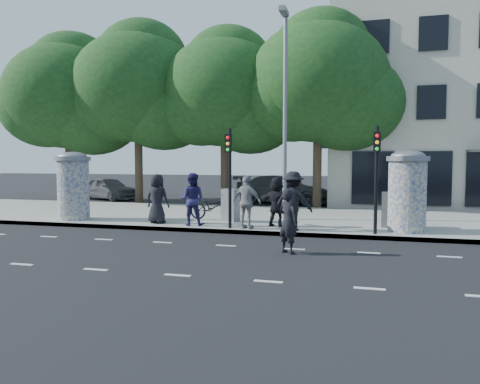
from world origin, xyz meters
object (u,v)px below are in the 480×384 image
(traffic_pole_near, at_px, (229,167))
(car_right, at_px, (283,189))
(man_road, at_px, (288,221))
(ad_column_right, at_px, (407,189))
(traffic_pole_far, at_px, (376,168))
(bicycle, at_px, (213,207))
(ped_d, at_px, (293,201))
(street_lamp, at_px, (285,100))
(cabinet_right, at_px, (391,210))
(cabinet_left, at_px, (230,205))
(ped_f, at_px, (277,202))
(ped_c, at_px, (192,199))
(ped_e, at_px, (247,202))
(ped_a, at_px, (157,199))
(car_left, at_px, (108,188))
(ad_column_left, at_px, (73,184))

(traffic_pole_near, xyz_separation_m, car_right, (-0.09, 11.03, -1.44))
(man_road, bearing_deg, ad_column_right, -95.86)
(traffic_pole_far, relative_size, bicycle, 1.72)
(man_road, bearing_deg, ped_d, -49.40)
(street_lamp, xyz_separation_m, cabinet_right, (3.94, -1.14, -4.03))
(street_lamp, xyz_separation_m, cabinet_left, (-1.86, -1.14, -4.02))
(ped_d, distance_m, man_road, 3.10)
(ad_column_right, distance_m, car_right, 11.74)
(car_right, bearing_deg, ped_d, -159.88)
(ped_f, bearing_deg, ped_c, 35.13)
(street_lamp, bearing_deg, traffic_pole_near, -116.23)
(man_road, height_order, car_right, man_road)
(street_lamp, xyz_separation_m, ped_c, (-2.89, -2.51, -3.71))
(ped_d, height_order, ped_e, ped_d)
(ped_e, height_order, ped_f, ped_e)
(man_road, relative_size, cabinet_left, 1.39)
(ped_e, bearing_deg, ped_a, 8.03)
(ad_column_right, height_order, bicycle, ad_column_right)
(ped_e, height_order, cabinet_left, ped_e)
(ad_column_right, bearing_deg, ped_c, -175.50)
(ad_column_right, xyz_separation_m, car_right, (-5.89, 10.12, -0.74))
(bicycle, xyz_separation_m, cabinet_right, (6.57, -0.23, 0.09))
(ad_column_right, distance_m, ped_a, 8.76)
(car_left, bearing_deg, car_right, -66.12)
(street_lamp, height_order, cabinet_left, street_lamp)
(cabinet_left, bearing_deg, ped_e, -38.63)
(ad_column_left, xyz_separation_m, street_lamp, (8.00, 2.13, 3.26))
(traffic_pole_near, bearing_deg, traffic_pole_far, 0.00)
(ped_a, distance_m, ped_c, 1.46)
(ad_column_right, bearing_deg, car_left, 150.00)
(ped_c, bearing_deg, ped_e, 166.33)
(traffic_pole_near, bearing_deg, cabinet_right, 17.73)
(traffic_pole_far, bearing_deg, ped_c, 176.97)
(ped_d, bearing_deg, bicycle, -23.47)
(street_lamp, relative_size, car_left, 1.92)
(ped_f, xyz_separation_m, car_left, (-12.46, 9.72, -0.31))
(ad_column_left, xyz_separation_m, ped_f, (8.08, 0.17, -0.51))
(ped_d, height_order, car_left, ped_d)
(man_road, bearing_deg, car_left, -10.89)
(ad_column_left, xyz_separation_m, man_road, (9.11, -3.70, -0.67))
(ad_column_left, height_order, cabinet_right, ad_column_left)
(ad_column_right, xyz_separation_m, car_left, (-16.78, 9.69, -0.83))
(ped_e, relative_size, man_road, 1.05)
(traffic_pole_near, xyz_separation_m, street_lamp, (1.40, 2.84, 2.56))
(street_lamp, distance_m, ped_d, 4.65)
(ad_column_right, bearing_deg, ped_d, -167.10)
(ad_column_right, bearing_deg, traffic_pole_far, -137.79)
(traffic_pole_near, xyz_separation_m, ped_e, (0.60, 0.06, -1.17))
(ped_a, height_order, cabinet_right, ped_a)
(traffic_pole_near, relative_size, cabinet_right, 2.78)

